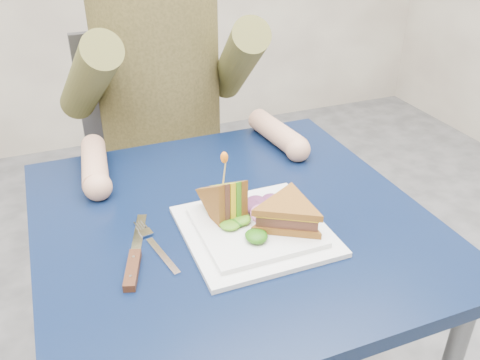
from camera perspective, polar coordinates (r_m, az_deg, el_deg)
name	(u,v)px	position (r m, az deg, el deg)	size (l,w,h in m)	color
table	(232,248)	(1.05, -0.96, -7.64)	(0.75, 0.75, 0.73)	black
chair	(159,158)	(1.65, -9.06, 2.41)	(0.42, 0.40, 0.93)	#47474C
diner	(158,52)	(1.40, -9.18, 14.02)	(0.54, 0.59, 0.74)	#4A4221
plate	(255,229)	(0.95, 1.67, -5.51)	(0.26, 0.26, 0.02)	white
sandwich_flat	(288,214)	(0.93, 5.42, -3.79)	(0.20, 0.20, 0.05)	brown
sandwich_upright	(225,201)	(0.95, -1.69, -2.38)	(0.08, 0.13, 0.13)	brown
fork	(157,247)	(0.93, -9.35, -7.45)	(0.05, 0.18, 0.01)	silver
knife	(134,263)	(0.90, -11.84, -9.07)	(0.08, 0.22, 0.02)	silver
toothpick	(225,171)	(0.92, -1.75, 0.99)	(0.00, 0.00, 0.06)	tan
toothpick_frill	(224,157)	(0.90, -1.78, 2.54)	(0.01, 0.01, 0.02)	orange
lettuce_spill	(255,216)	(0.95, 1.73, -4.09)	(0.15, 0.13, 0.02)	#337A14
onion_ring	(261,214)	(0.95, 2.41, -3.87)	(0.04, 0.04, 0.01)	#9E4C7A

